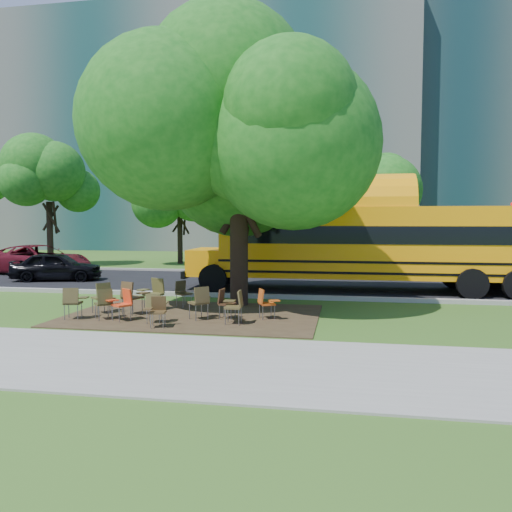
% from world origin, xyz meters
% --- Properties ---
extents(ground, '(160.00, 160.00, 0.00)m').
position_xyz_m(ground, '(0.00, 0.00, 0.00)').
color(ground, '#2E5119').
rests_on(ground, ground).
extents(sidewalk, '(60.00, 4.00, 0.04)m').
position_xyz_m(sidewalk, '(0.00, -5.00, 0.02)').
color(sidewalk, gray).
rests_on(sidewalk, ground).
extents(dirt_patch, '(7.00, 4.50, 0.03)m').
position_xyz_m(dirt_patch, '(1.00, -0.50, 0.01)').
color(dirt_patch, '#382819').
rests_on(dirt_patch, ground).
extents(asphalt_road, '(80.00, 8.00, 0.04)m').
position_xyz_m(asphalt_road, '(0.00, 7.00, 0.02)').
color(asphalt_road, black).
rests_on(asphalt_road, ground).
extents(kerb_near, '(80.00, 0.25, 0.14)m').
position_xyz_m(kerb_near, '(0.00, 3.00, 0.07)').
color(kerb_near, gray).
rests_on(kerb_near, ground).
extents(kerb_far, '(80.00, 0.25, 0.14)m').
position_xyz_m(kerb_far, '(0.00, 11.10, 0.07)').
color(kerb_far, gray).
rests_on(kerb_far, ground).
extents(building_main, '(38.00, 16.00, 22.00)m').
position_xyz_m(building_main, '(-8.00, 36.00, 11.00)').
color(building_main, slate).
rests_on(building_main, ground).
extents(bg_tree_0, '(5.20, 5.20, 7.18)m').
position_xyz_m(bg_tree_0, '(-12.00, 13.00, 4.57)').
color(bg_tree_0, black).
rests_on(bg_tree_0, ground).
extents(bg_tree_2, '(4.80, 4.80, 6.62)m').
position_xyz_m(bg_tree_2, '(-5.00, 16.00, 4.21)').
color(bg_tree_2, black).
rests_on(bg_tree_2, ground).
extents(bg_tree_3, '(5.60, 5.60, 7.84)m').
position_xyz_m(bg_tree_3, '(8.00, 14.00, 5.03)').
color(bg_tree_3, black).
rests_on(bg_tree_3, ground).
extents(main_tree, '(7.20, 7.20, 8.74)m').
position_xyz_m(main_tree, '(1.92, 1.38, 5.13)').
color(main_tree, black).
rests_on(main_tree, ground).
extents(school_bus, '(12.99, 3.05, 3.17)m').
position_xyz_m(school_bus, '(6.26, 5.35, 1.83)').
color(school_bus, '#FF9B08').
rests_on(school_bus, ground).
extents(chair_0, '(0.60, 0.63, 0.89)m').
position_xyz_m(chair_0, '(-1.97, -1.67, 0.55)').
color(chair_0, '#42391C').
rests_on(chair_0, ground).
extents(chair_1, '(0.79, 0.62, 0.97)m').
position_xyz_m(chair_1, '(-0.70, -0.78, 0.60)').
color(chair_1, '#4B361B').
rests_on(chair_1, ground).
extents(chair_2, '(0.59, 0.74, 0.86)m').
position_xyz_m(chair_2, '(-1.12, -1.54, 0.53)').
color(chair_2, '#423F1C').
rests_on(chair_2, ground).
extents(chair_3, '(0.73, 0.58, 0.86)m').
position_xyz_m(chair_3, '(-0.59, -1.58, 0.53)').
color(chair_3, red).
rests_on(chair_3, ground).
extents(chair_4, '(0.55, 0.57, 0.81)m').
position_xyz_m(chair_4, '(0.38, -1.77, 0.50)').
color(chair_4, brown).
rests_on(chair_4, ground).
extents(chair_5, '(0.53, 0.55, 0.79)m').
position_xyz_m(chair_5, '(0.61, -2.21, 0.49)').
color(chair_5, '#463219').
rests_on(chair_5, ground).
extents(chair_6, '(0.54, 0.58, 0.89)m').
position_xyz_m(chair_6, '(2.45, -1.48, 0.55)').
color(chair_6, '#4D4221').
rests_on(chair_6, ground).
extents(chair_7, '(0.67, 0.57, 0.84)m').
position_xyz_m(chair_7, '(3.10, -0.73, 0.52)').
color(chair_7, '#C54E15').
rests_on(chair_7, ground).
extents(chair_8, '(0.62, 0.78, 0.92)m').
position_xyz_m(chair_8, '(-1.61, -0.71, 0.57)').
color(chair_8, '#4E4922').
rests_on(chair_8, ground).
extents(chair_9, '(0.77, 0.60, 0.96)m').
position_xyz_m(chair_9, '(-0.37, 0.06, 0.60)').
color(chair_9, brown).
rests_on(chair_9, ground).
extents(chair_10, '(0.55, 0.70, 0.82)m').
position_xyz_m(chair_10, '(0.26, 0.77, 0.51)').
color(chair_10, '#41361C').
rests_on(chair_10, ground).
extents(chair_11, '(0.63, 0.79, 0.92)m').
position_xyz_m(chair_11, '(1.41, -1.11, 0.57)').
color(chair_11, '#493D1F').
rests_on(chair_11, ground).
extents(chair_12, '(0.49, 0.59, 0.84)m').
position_xyz_m(chair_12, '(2.03, -0.90, 0.52)').
color(chair_12, '#402716').
rests_on(chair_12, ground).
extents(black_car, '(4.08, 2.43, 1.30)m').
position_xyz_m(black_car, '(-7.36, 6.20, 0.65)').
color(black_car, black).
rests_on(black_car, ground).
extents(bg_car_red, '(5.72, 3.44, 1.49)m').
position_xyz_m(bg_car_red, '(-9.78, 8.50, 0.74)').
color(bg_car_red, '#540E18').
rests_on(bg_car_red, ground).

